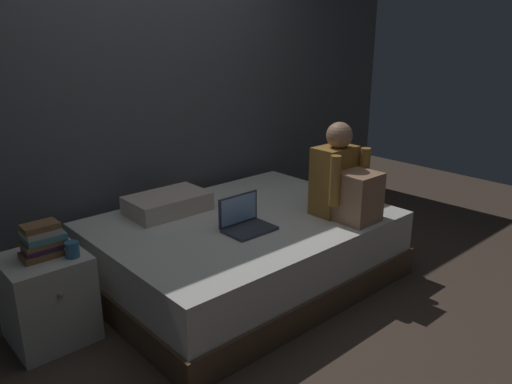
# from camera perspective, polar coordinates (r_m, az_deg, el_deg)

# --- Properties ---
(ground_plane) EXTENTS (8.00, 8.00, 0.00)m
(ground_plane) POSITION_cam_1_polar(r_m,az_deg,el_deg) (3.35, -0.59, -12.91)
(ground_plane) COLOR #47382D
(wall_back) EXTENTS (5.60, 0.10, 2.70)m
(wall_back) POSITION_cam_1_polar(r_m,az_deg,el_deg) (3.87, -12.76, 12.14)
(wall_back) COLOR #4C4F54
(wall_back) RESTS_ON ground_plane
(bed) EXTENTS (2.00, 1.50, 0.48)m
(bed) POSITION_cam_1_polar(r_m,az_deg,el_deg) (3.55, -1.38, -6.62)
(bed) COLOR brown
(bed) RESTS_ON ground_plane
(nightstand) EXTENTS (0.44, 0.46, 0.52)m
(nightstand) POSITION_cam_1_polar(r_m,az_deg,el_deg) (3.15, -22.82, -11.15)
(nightstand) COLOR beige
(nightstand) RESTS_ON ground_plane
(person_sitting) EXTENTS (0.39, 0.44, 0.66)m
(person_sitting) POSITION_cam_1_polar(r_m,az_deg,el_deg) (3.46, 10.06, 1.18)
(person_sitting) COLOR olive
(person_sitting) RESTS_ON bed
(laptop) EXTENTS (0.32, 0.23, 0.22)m
(laptop) POSITION_cam_1_polar(r_m,az_deg,el_deg) (3.24, -1.27, -3.37)
(laptop) COLOR #333842
(laptop) RESTS_ON bed
(pillow) EXTENTS (0.56, 0.36, 0.13)m
(pillow) POSITION_cam_1_polar(r_m,az_deg,el_deg) (3.59, -10.12, -1.28)
(pillow) COLOR beige
(pillow) RESTS_ON bed
(book_stack) EXTENTS (0.24, 0.16, 0.20)m
(book_stack) POSITION_cam_1_polar(r_m,az_deg,el_deg) (3.00, -23.36, -5.13)
(book_stack) COLOR brown
(book_stack) RESTS_ON nightstand
(mug) EXTENTS (0.08, 0.08, 0.09)m
(mug) POSITION_cam_1_polar(r_m,az_deg,el_deg) (2.95, -20.37, -6.21)
(mug) COLOR teal
(mug) RESTS_ON nightstand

